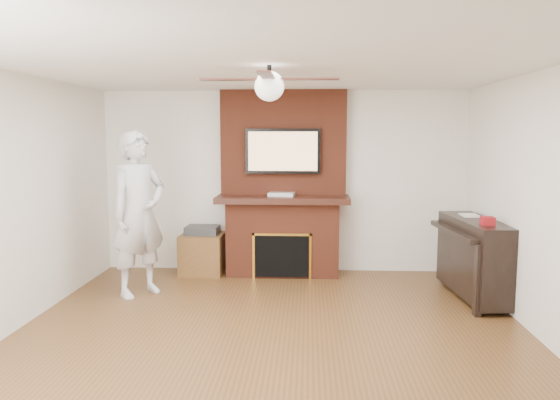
# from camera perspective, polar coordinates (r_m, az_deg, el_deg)

# --- Properties ---
(room_shell) EXTENTS (5.36, 5.86, 2.86)m
(room_shell) POSITION_cam_1_polar(r_m,az_deg,el_deg) (4.86, -1.09, -0.87)
(room_shell) COLOR #533318
(room_shell) RESTS_ON ground
(fireplace) EXTENTS (1.78, 0.64, 2.50)m
(fireplace) POSITION_cam_1_polar(r_m,az_deg,el_deg) (7.41, 0.32, -0.16)
(fireplace) COLOR brown
(fireplace) RESTS_ON ground
(tv) EXTENTS (1.00, 0.08, 0.60)m
(tv) POSITION_cam_1_polar(r_m,az_deg,el_deg) (7.32, 0.30, 5.12)
(tv) COLOR black
(tv) RESTS_ON fireplace
(ceiling_fan) EXTENTS (1.21, 1.21, 0.31)m
(ceiling_fan) POSITION_cam_1_polar(r_m,az_deg,el_deg) (4.83, -1.12, 11.94)
(ceiling_fan) COLOR black
(ceiling_fan) RESTS_ON room_shell
(person) EXTENTS (0.82, 0.86, 1.95)m
(person) POSITION_cam_1_polar(r_m,az_deg,el_deg) (6.63, -14.54, -1.40)
(person) COLOR silver
(person) RESTS_ON ground
(side_table) EXTENTS (0.58, 0.58, 0.66)m
(side_table) POSITION_cam_1_polar(r_m,az_deg,el_deg) (7.60, -8.07, -5.36)
(side_table) COLOR brown
(side_table) RESTS_ON ground
(piano) EXTENTS (0.65, 1.46, 1.02)m
(piano) POSITION_cam_1_polar(r_m,az_deg,el_deg) (6.74, 19.65, -5.57)
(piano) COLOR black
(piano) RESTS_ON ground
(cable_box) EXTENTS (0.36, 0.24, 0.05)m
(cable_box) POSITION_cam_1_polar(r_m,az_deg,el_deg) (7.31, 0.15, 0.59)
(cable_box) COLOR silver
(cable_box) RESTS_ON fireplace
(candle_orange) EXTENTS (0.07, 0.07, 0.13)m
(candle_orange) POSITION_cam_1_polar(r_m,az_deg,el_deg) (7.36, -0.34, -7.61)
(candle_orange) COLOR #BE5416
(candle_orange) RESTS_ON ground
(candle_green) EXTENTS (0.07, 0.07, 0.08)m
(candle_green) POSITION_cam_1_polar(r_m,az_deg,el_deg) (7.38, -0.26, -7.73)
(candle_green) COLOR #367D32
(candle_green) RESTS_ON ground
(candle_cream) EXTENTS (0.07, 0.07, 0.12)m
(candle_cream) POSITION_cam_1_polar(r_m,az_deg,el_deg) (7.40, 1.66, -7.57)
(candle_cream) COLOR beige
(candle_cream) RESTS_ON ground
(candle_blue) EXTENTS (0.06, 0.06, 0.07)m
(candle_blue) POSITION_cam_1_polar(r_m,az_deg,el_deg) (7.40, 2.21, -7.73)
(candle_blue) COLOR #3756A6
(candle_blue) RESTS_ON ground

